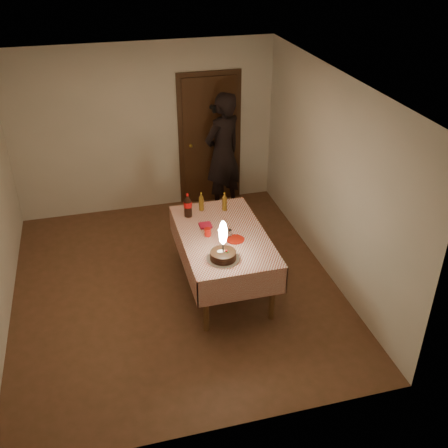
# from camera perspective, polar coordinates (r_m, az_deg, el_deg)

# --- Properties ---
(ground) EXTENTS (4.00, 4.50, 0.01)m
(ground) POSITION_cam_1_polar(r_m,az_deg,el_deg) (6.78, -5.29, -6.72)
(ground) COLOR brown
(ground) RESTS_ON ground
(room_shell) EXTENTS (4.04, 4.54, 2.62)m
(room_shell) POSITION_cam_1_polar(r_m,az_deg,el_deg) (6.01, -5.83, 6.45)
(room_shell) COLOR beige
(room_shell) RESTS_ON ground
(dining_table) EXTENTS (1.02, 1.72, 0.78)m
(dining_table) POSITION_cam_1_polar(r_m,az_deg,el_deg) (6.37, -0.12, -1.90)
(dining_table) COLOR brown
(dining_table) RESTS_ON ground
(birthday_cake) EXTENTS (0.37, 0.37, 0.49)m
(birthday_cake) POSITION_cam_1_polar(r_m,az_deg,el_deg) (5.80, -0.10, -2.91)
(birthday_cake) COLOR white
(birthday_cake) RESTS_ON dining_table
(red_plate) EXTENTS (0.22, 0.22, 0.01)m
(red_plate) POSITION_cam_1_polar(r_m,az_deg,el_deg) (6.20, 1.25, -1.68)
(red_plate) COLOR #AA180B
(red_plate) RESTS_ON dining_table
(red_cup) EXTENTS (0.08, 0.08, 0.10)m
(red_cup) POSITION_cam_1_polar(r_m,az_deg,el_deg) (6.25, -1.79, -0.89)
(red_cup) COLOR red
(red_cup) RESTS_ON dining_table
(clear_cup) EXTENTS (0.07, 0.07, 0.09)m
(clear_cup) POSITION_cam_1_polar(r_m,az_deg,el_deg) (6.24, 0.54, -1.02)
(clear_cup) COLOR white
(clear_cup) RESTS_ON dining_table
(napkin_stack) EXTENTS (0.15, 0.15, 0.02)m
(napkin_stack) POSITION_cam_1_polar(r_m,az_deg,el_deg) (6.47, -2.03, -0.14)
(napkin_stack) COLOR #B61431
(napkin_stack) RESTS_ON dining_table
(cola_bottle) EXTENTS (0.10, 0.10, 0.32)m
(cola_bottle) POSITION_cam_1_polar(r_m,az_deg,el_deg) (6.63, -3.96, 2.03)
(cola_bottle) COLOR black
(cola_bottle) RESTS_ON dining_table
(amber_bottle_left) EXTENTS (0.06, 0.06, 0.26)m
(amber_bottle_left) POSITION_cam_1_polar(r_m,az_deg,el_deg) (6.78, -2.49, 2.41)
(amber_bottle_left) COLOR brown
(amber_bottle_left) RESTS_ON dining_table
(amber_bottle_right) EXTENTS (0.06, 0.06, 0.26)m
(amber_bottle_right) POSITION_cam_1_polar(r_m,az_deg,el_deg) (6.78, 0.06, 2.42)
(amber_bottle_right) COLOR brown
(amber_bottle_right) RESTS_ON dining_table
(photographer) EXTENTS (0.83, 0.74, 1.91)m
(photographer) POSITION_cam_1_polar(r_m,az_deg,el_deg) (8.08, -0.13, 7.68)
(photographer) COLOR black
(photographer) RESTS_ON ground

